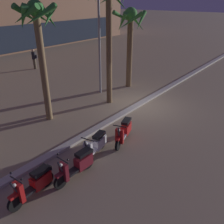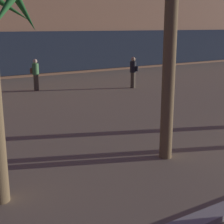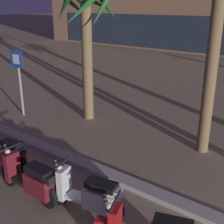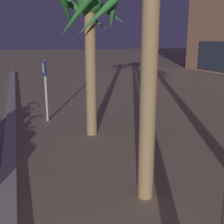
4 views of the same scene
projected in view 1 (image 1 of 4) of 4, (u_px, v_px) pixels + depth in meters
name	position (u px, v px, depth m)	size (l,w,h in m)	color
ground_plane	(141.00, 106.00, 13.79)	(200.00, 200.00, 0.00)	#9E896B
curb_strip	(139.00, 104.00, 13.84)	(60.00, 0.36, 0.12)	#BCB7AD
scooter_red_second_in_line	(34.00, 184.00, 7.40)	(1.73, 0.56, 1.17)	black
scooter_maroon_far_back	(78.00, 164.00, 8.22)	(1.82, 0.56, 1.17)	black
scooter_white_gap_after_mid	(96.00, 145.00, 9.35)	(1.73, 0.68, 1.04)	black
scooter_red_mid_centre	(124.00, 131.00, 10.29)	(1.76, 0.82, 1.04)	black
palm_tree_by_mall_entrance	(130.00, 30.00, 15.16)	(2.09, 2.14, 5.19)	brown
palm_tree_near_sign	(38.00, 33.00, 10.41)	(1.96, 2.00, 5.67)	olive
palm_tree_far_corner	(108.00, 15.00, 12.11)	(2.38, 2.42, 6.50)	brown
pedestrian_strolling_near_curb	(34.00, 58.00, 20.54)	(0.41, 0.43, 1.71)	brown
street_lamp	(99.00, 21.00, 13.74)	(0.36, 0.36, 7.48)	#939399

